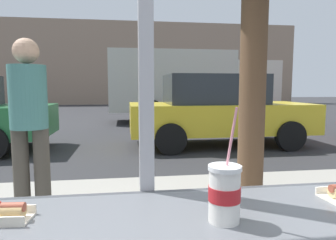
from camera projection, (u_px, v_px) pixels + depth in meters
name	position (u px, v px, depth m)	size (l,w,h in m)	color
ground_plane	(128.00, 133.00, 9.01)	(60.00, 60.00, 0.00)	#2D2D30
sidewalk_strip	(135.00, 232.00, 2.70)	(16.00, 2.80, 0.14)	#9E998E
building_facade_far	(126.00, 64.00, 24.22)	(28.00, 1.20, 6.47)	gray
soda_cup_right	(224.00, 193.00, 0.81)	(0.09, 0.09, 0.31)	white
parked_car_yellow	(218.00, 110.00, 7.04)	(4.15, 1.93, 1.63)	gold
box_truck	(190.00, 83.00, 11.90)	(6.40, 2.44, 2.69)	beige
pedestrian	(29.00, 118.00, 2.69)	(0.32, 0.32, 1.63)	#443E37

